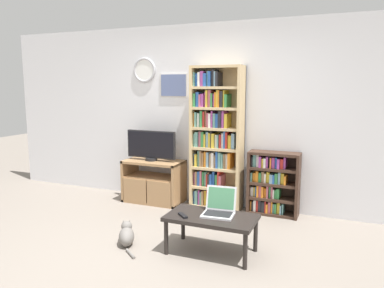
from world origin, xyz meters
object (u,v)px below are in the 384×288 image
at_px(bookshelf_short, 271,183).
at_px(remote_near_laptop, 183,215).
at_px(bookshelf_tall, 215,139).
at_px(coffee_table, 211,220).
at_px(television, 151,145).
at_px(tv_stand, 153,181).
at_px(laptop, 219,208).
at_px(cat, 127,235).

height_order(bookshelf_short, remote_near_laptop, bookshelf_short).
bearing_deg(bookshelf_tall, coffee_table, -71.69).
bearing_deg(television, bookshelf_short, 4.37).
xyz_separation_m(tv_stand, laptop, (1.45, -1.23, 0.15)).
distance_m(bookshelf_tall, coffee_table, 1.64).
xyz_separation_m(bookshelf_tall, cat, (-0.45, -1.60, -0.88)).
bearing_deg(cat, laptop, -15.63).
distance_m(remote_near_laptop, cat, 0.73).
bearing_deg(bookshelf_tall, remote_near_laptop, -82.39).
height_order(television, remote_near_laptop, television).
xyz_separation_m(bookshelf_tall, bookshelf_short, (0.81, 0.02, -0.56)).
distance_m(television, remote_near_laptop, 1.90).
bearing_deg(remote_near_laptop, television, -98.40).
bearing_deg(coffee_table, cat, -169.93).
distance_m(tv_stand, television, 0.54).
relative_size(bookshelf_short, coffee_table, 0.93).
bearing_deg(laptop, remote_near_laptop, -151.74).
relative_size(bookshelf_tall, bookshelf_short, 2.33).
bearing_deg(television, bookshelf_tall, 7.11).
relative_size(television, laptop, 2.25).
height_order(tv_stand, cat, tv_stand).
distance_m(bookshelf_short, cat, 2.07).
height_order(tv_stand, television, television).
xyz_separation_m(bookshelf_short, coffee_table, (-0.33, -1.45, -0.07)).
distance_m(bookshelf_tall, remote_near_laptop, 1.68).
relative_size(tv_stand, coffee_table, 0.95).
relative_size(bookshelf_short, laptop, 2.49).
bearing_deg(coffee_table, television, 137.28).
distance_m(laptop, cat, 1.08).
xyz_separation_m(television, remote_near_laptop, (1.16, -1.44, -0.44)).
bearing_deg(bookshelf_tall, cat, -105.74).
bearing_deg(laptop, tv_stand, 134.62).
bearing_deg(coffee_table, laptop, 56.62).
distance_m(television, bookshelf_short, 1.81).
xyz_separation_m(bookshelf_short, remote_near_laptop, (-0.60, -1.58, -0.01)).
height_order(tv_stand, bookshelf_short, bookshelf_short).
height_order(remote_near_laptop, cat, remote_near_laptop).
relative_size(tv_stand, remote_near_laptop, 5.92).
relative_size(coffee_table, laptop, 2.66).
height_order(tv_stand, bookshelf_tall, bookshelf_tall).
relative_size(tv_stand, laptop, 2.53).
bearing_deg(tv_stand, television, 174.00).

